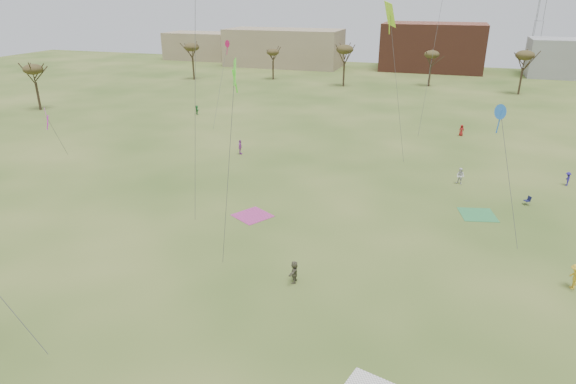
% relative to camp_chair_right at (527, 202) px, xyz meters
% --- Properties ---
extents(ground, '(260.00, 260.00, 0.00)m').
position_rel_camp_chair_right_xyz_m(ground, '(-18.93, -28.98, -0.26)').
color(ground, '#2D4D18').
rests_on(ground, ground).
extents(spectator_fore_c, '(0.59, 1.57, 1.67)m').
position_rel_camp_chair_right_xyz_m(spectator_fore_c, '(-17.41, -20.21, 0.57)').
color(spectator_fore_c, '#605C45').
rests_on(spectator_fore_c, ground).
extents(flyer_mid_b, '(0.83, 1.28, 1.88)m').
position_rel_camp_chair_right_xyz_m(flyer_mid_b, '(1.28, -14.93, 0.68)').
color(flyer_mid_b, gold).
rests_on(flyer_mid_b, ground).
extents(spectator_mid_d, '(0.71, 1.17, 1.86)m').
position_rel_camp_chair_right_xyz_m(spectator_mid_d, '(-32.99, 6.26, 0.67)').
color(spectator_mid_d, '#A748AE').
rests_on(spectator_mid_d, ground).
extents(spectator_mid_e, '(1.09, 1.00, 1.80)m').
position_rel_camp_chair_right_xyz_m(spectator_mid_e, '(-6.24, 3.84, 0.64)').
color(spectator_mid_e, silver).
rests_on(spectator_mid_e, ground).
extents(flyer_far_a, '(1.30, 1.37, 1.55)m').
position_rel_camp_chair_right_xyz_m(flyer_far_a, '(-48.86, 24.51, 0.51)').
color(flyer_far_a, '#297D3C').
rests_on(flyer_far_a, ground).
extents(flyer_far_b, '(0.92, 0.76, 1.61)m').
position_rel_camp_chair_right_xyz_m(flyer_far_b, '(-6.09, 24.32, 0.54)').
color(flyer_far_b, maroon).
rests_on(flyer_far_b, ground).
extents(flyer_far_c, '(0.58, 0.98, 1.50)m').
position_rel_camp_chair_right_xyz_m(flyer_far_c, '(4.69, 7.03, 0.49)').
color(flyer_far_c, navy).
rests_on(flyer_far_c, ground).
extents(blanket_plum, '(4.10, 4.10, 0.03)m').
position_rel_camp_chair_right_xyz_m(blanket_plum, '(-24.45, -10.72, -0.26)').
color(blanket_plum, '#B53782').
rests_on(blanket_plum, ground).
extents(blanket_olive, '(3.73, 3.73, 0.03)m').
position_rel_camp_chair_right_xyz_m(blanket_olive, '(-4.59, -3.98, -0.26)').
color(blanket_olive, '#338C4C').
rests_on(blanket_olive, ground).
extents(camp_chair_right, '(0.72, 0.70, 0.87)m').
position_rel_camp_chair_right_xyz_m(camp_chair_right, '(0.00, 0.00, 0.00)').
color(camp_chair_right, '#141639').
rests_on(camp_chair_right, ground).
extents(kites_aloft, '(64.03, 64.36, 27.15)m').
position_rel_camp_chair_right_xyz_m(kites_aloft, '(-17.77, -2.34, 18.17)').
color(kites_aloft, red).
rests_on(kites_aloft, ground).
extents(tree_line, '(117.44, 49.32, 8.91)m').
position_rel_camp_chair_right_xyz_m(tree_line, '(-21.78, 50.14, 6.83)').
color(tree_line, '#3A2B1E').
rests_on(tree_line, ground).
extents(building_tan, '(32.00, 14.00, 10.00)m').
position_rel_camp_chair_right_xyz_m(building_tan, '(-53.93, 86.02, 4.74)').
color(building_tan, '#937F60').
rests_on(building_tan, ground).
extents(building_brick, '(26.00, 16.00, 12.00)m').
position_rel_camp_chair_right_xyz_m(building_brick, '(-13.93, 91.02, 5.74)').
color(building_brick, brown).
rests_on(building_brick, ground).
extents(building_tan_west, '(20.00, 12.00, 8.00)m').
position_rel_camp_chair_right_xyz_m(building_tan_west, '(-83.93, 93.02, 3.74)').
color(building_tan_west, '#937F60').
rests_on(building_tan_west, ground).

